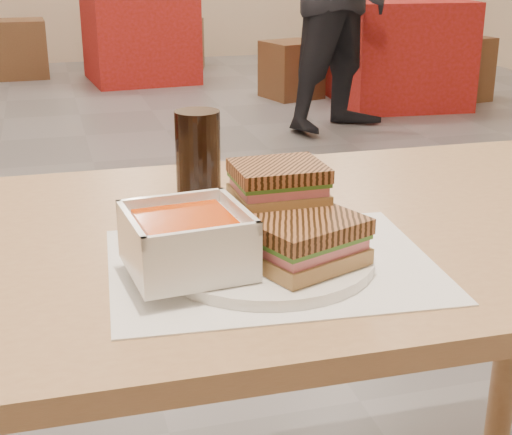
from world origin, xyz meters
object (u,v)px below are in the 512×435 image
object	(u,v)px
bg_chair_2l	(20,49)
cola_glass	(198,159)
panini_lower	(305,241)
bg_chair_2r	(182,44)
bg_chair_1r	(455,68)
bg_table_1	(399,52)
main_table	(315,297)
soup_bowl	(187,243)
bg_table_2	(140,36)
bg_chair_1l	(292,70)
plate	(267,259)

from	to	relation	value
bg_chair_2l	cola_glass	bearing A→B (deg)	-86.29
panini_lower	bg_chair_2r	size ratio (longest dim) A/B	0.32
bg_chair_1r	bg_table_1	bearing A→B (deg)	-175.28
cola_glass	bg_chair_2l	size ratio (longest dim) A/B	0.29
main_table	bg_table_1	xyz separation A→B (m)	(2.13, 4.11, -0.26)
soup_bowl	bg_chair_1r	size ratio (longest dim) A/B	0.30
main_table	bg_chair_1r	distance (m)	4.93
bg_table_1	bg_chair_1r	distance (m)	0.51
soup_bowl	panini_lower	size ratio (longest dim) A/B	0.94
bg_table_2	bg_chair_1l	size ratio (longest dim) A/B	1.99
plate	bg_chair_2r	world-z (taller)	plate
bg_table_2	plate	bearing A→B (deg)	-95.66
plate	bg_table_1	distance (m)	4.81
bg_chair_2l	bg_chair_2r	world-z (taller)	bg_chair_2l
main_table	bg_chair_2r	bearing A→B (deg)	81.55
bg_chair_2r	bg_chair_2l	bearing A→B (deg)	-176.15
soup_bowl	bg_table_2	size ratio (longest dim) A/B	0.16
bg_chair_2l	bg_chair_2r	bearing A→B (deg)	3.85
bg_chair_1r	cola_glass	bearing A→B (deg)	-124.47
plate	bg_chair_2r	distance (m)	6.39
plate	main_table	bearing A→B (deg)	48.00
panini_lower	bg_chair_1l	bearing A→B (deg)	71.94
soup_bowl	bg_chair_2r	size ratio (longest dim) A/B	0.30
plate	bg_chair_2l	size ratio (longest dim) A/B	0.53
main_table	cola_glass	bearing A→B (deg)	138.01
cola_glass	bg_chair_2l	xyz separation A→B (m)	(-0.39, 5.94, -0.58)
soup_bowl	cola_glass	bearing A→B (deg)	75.76
bg_table_1	bg_chair_2r	distance (m)	2.39
main_table	bg_chair_1l	distance (m)	4.80
bg_chair_1r	panini_lower	bearing A→B (deg)	-122.00
bg_chair_1r	soup_bowl	bearing A→B (deg)	-123.40
bg_chair_1r	bg_chair_2l	bearing A→B (deg)	148.72
cola_glass	bg_chair_2r	world-z (taller)	cola_glass
bg_table_1	bg_chair_2l	xyz separation A→B (m)	(-2.66, 1.95, -0.13)
bg_table_1	bg_table_2	xyz separation A→B (m)	(-1.67, 1.51, 0.00)
soup_bowl	bg_chair_2r	world-z (taller)	soup_bowl
bg_chair_1l	main_table	bearing A→B (deg)	-107.81
main_table	bg_table_2	xyz separation A→B (m)	(0.46, 5.63, -0.26)
bg_chair_1r	bg_chair_2r	world-z (taller)	bg_chair_1r
cola_glass	bg_table_1	xyz separation A→B (m)	(2.27, 3.99, -0.45)
soup_bowl	bg_chair_1r	world-z (taller)	soup_bowl
bg_chair_1r	bg_chair_2r	size ratio (longest dim) A/B	1.01
bg_table_1	bg_chair_2r	xyz separation A→B (m)	(-1.22, 2.05, -0.15)
plate	cola_glass	size ratio (longest dim) A/B	1.83
main_table	bg_chair_2l	distance (m)	6.10
bg_chair_2l	bg_table_2	bearing A→B (deg)	-23.97
bg_chair_2r	bg_table_1	bearing A→B (deg)	-59.34
main_table	bg_chair_2r	world-z (taller)	main_table
main_table	bg_table_1	bearing A→B (deg)	62.61
bg_chair_1l	bg_chair_2l	bearing A→B (deg)	142.72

